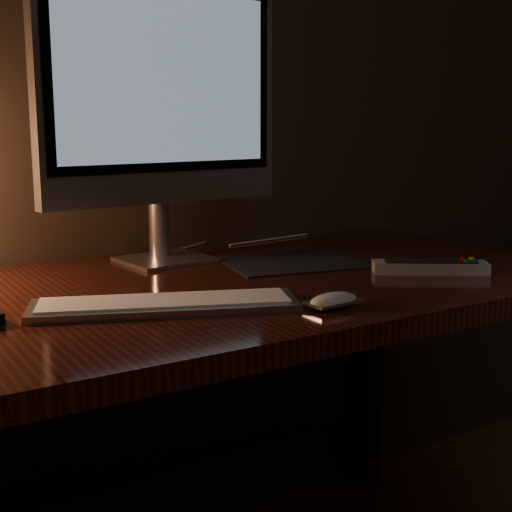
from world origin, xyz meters
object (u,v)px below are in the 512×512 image
desk (167,343)px  tv_remote (430,267)px  monitor (163,98)px  mouse (333,302)px  keyboard (165,304)px

desk → tv_remote: size_ratio=7.19×
monitor → mouse: bearing=-88.3°
desk → monitor: (0.08, 0.17, 0.48)m
mouse → tv_remote: bearing=14.5°
keyboard → tv_remote: size_ratio=1.96×
tv_remote → desk: bearing=-170.8°
desk → mouse: 0.39m
monitor → tv_remote: monitor is taller
desk → keyboard: keyboard is taller
monitor → tv_remote: size_ratio=2.66×
monitor → desk: bearing=-121.7°
keyboard → mouse: (0.24, -0.14, 0.00)m
keyboard → monitor: bearing=86.5°
mouse → desk: bearing=109.3°
keyboard → mouse: 0.28m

